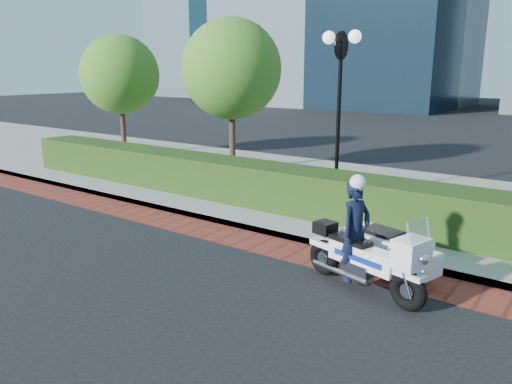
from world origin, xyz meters
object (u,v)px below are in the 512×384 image
Objects in this scene: lamppost at (340,89)px; police_motorcycle at (372,247)px; tree_b at (232,69)px; tree_a at (120,75)px.

police_motorcycle is at bearing -56.13° from lamppost.
tree_a is at bearing 180.00° from tree_b.
tree_a is at bearing 172.59° from lamppost.
tree_b is (5.50, 0.00, 0.21)m from tree_a.
lamppost is at bearing -16.11° from tree_b.
tree_a is 5.50m from tree_b.
lamppost is 4.71m from tree_b.
lamppost is 10.09m from tree_a.
lamppost is 5.56m from police_motorcycle.
tree_a is 0.94× the size of tree_b.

